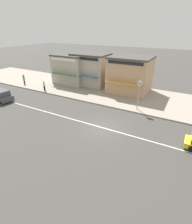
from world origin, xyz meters
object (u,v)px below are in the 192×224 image
shopfront_far_kios (91,69)px  shopfront_mid_block (73,68)px  street_clock (139,89)px  pedestrian_near_clock (24,78)px  shopfront_corner_warung (130,74)px  pedestrian_mid_kerb (44,85)px

shopfront_far_kios → shopfront_mid_block: bearing=-174.5°
street_clock → shopfront_far_kios: bearing=148.6°
pedestrian_near_clock → shopfront_far_kios: size_ratio=0.28×
shopfront_corner_warung → shopfront_mid_block: shopfront_corner_warung is taller
street_clock → pedestrian_mid_kerb: 15.46m
street_clock → shopfront_mid_block: shopfront_mid_block is taller
shopfront_mid_block → shopfront_far_kios: shopfront_far_kios is taller
street_clock → pedestrian_mid_kerb: (-15.35, -0.14, -1.81)m
pedestrian_mid_kerb → shopfront_corner_warung: bearing=26.9°
street_clock → shopfront_corner_warung: 6.82m
street_clock → pedestrian_near_clock: bearing=178.0°
street_clock → shopfront_mid_block: 15.24m
pedestrian_mid_kerb → shopfront_corner_warung: shopfront_corner_warung is taller
pedestrian_near_clock → pedestrian_mid_kerb: 5.76m
shopfront_mid_block → shopfront_far_kios: 3.62m
pedestrian_mid_kerb → shopfront_mid_block: size_ratio=0.26×
shopfront_mid_block → pedestrian_mid_kerb: bearing=-102.4°
shopfront_mid_block → street_clock: bearing=-23.2°
shopfront_corner_warung → street_clock: bearing=-62.0°
street_clock → shopfront_corner_warung: bearing=118.0°
street_clock → pedestrian_mid_kerb: street_clock is taller
pedestrian_mid_kerb → shopfront_far_kios: (4.95, 6.49, 1.77)m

